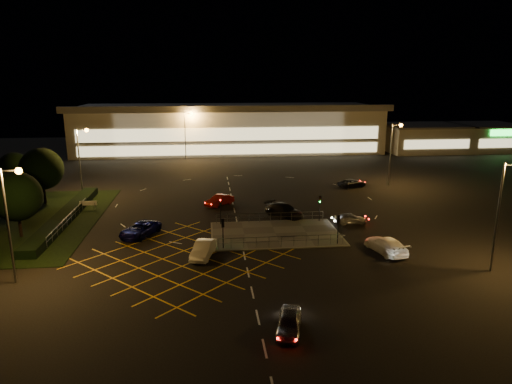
{
  "coord_description": "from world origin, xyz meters",
  "views": [
    {
      "loc": [
        -5.36,
        -50.02,
        17.05
      ],
      "look_at": [
        1.07,
        9.71,
        2.0
      ],
      "focal_mm": 32.0,
      "sensor_mm": 36.0,
      "label": 1
    }
  ],
  "objects": [
    {
      "name": "supermarket",
      "position": [
        0.0,
        61.95,
        5.31
      ],
      "size": [
        72.0,
        26.5,
        10.5
      ],
      "color": "beige",
      "rests_on": "ground"
    },
    {
      "name": "signal_se",
      "position": [
        8.0,
        -5.99,
        2.37
      ],
      "size": [
        0.28,
        0.3,
        3.15
      ],
      "rotation": [
        0.0,
        0.0,
        3.14
      ],
      "color": "black",
      "rests_on": "pedestrian_island"
    },
    {
      "name": "streetlight_sw",
      "position": [
        -21.56,
        -12.0,
        6.56
      ],
      "size": [
        1.78,
        0.56,
        10.03
      ],
      "color": "slate",
      "rests_on": "ground"
    },
    {
      "name": "pedestrian_island",
      "position": [
        2.0,
        -2.0,
        0.06
      ],
      "size": [
        14.0,
        9.0,
        0.12
      ],
      "primitive_type": "cube",
      "color": "#4C4944",
      "rests_on": "ground"
    },
    {
      "name": "car_far_dkgrey",
      "position": [
        4.13,
        4.72,
        0.79
      ],
      "size": [
        5.19,
        5.63,
        1.59
      ],
      "primitive_type": "imported",
      "rotation": [
        0.0,
        0.0,
        0.69
      ],
      "color": "black",
      "rests_on": "ground"
    },
    {
      "name": "ground",
      "position": [
        0.0,
        0.0,
        0.0
      ],
      "size": [
        180.0,
        180.0,
        0.0
      ],
      "primitive_type": "plane",
      "color": "black",
      "rests_on": "ground"
    },
    {
      "name": "tree_c",
      "position": [
        -28.0,
        14.0,
        4.95
      ],
      "size": [
        5.76,
        5.76,
        7.84
      ],
      "color": "black",
      "rests_on": "ground"
    },
    {
      "name": "car_approach_white",
      "position": [
        12.21,
        -8.62,
        0.79
      ],
      "size": [
        3.38,
        5.82,
        1.58
      ],
      "primitive_type": "imported",
      "rotation": [
        0.0,
        0.0,
        3.37
      ],
      "color": "white",
      "rests_on": "ground"
    },
    {
      "name": "signal_sw",
      "position": [
        -4.0,
        -5.99,
        2.37
      ],
      "size": [
        0.28,
        0.3,
        3.15
      ],
      "rotation": [
        0.0,
        0.0,
        3.14
      ],
      "color": "black",
      "rests_on": "pedestrian_island"
    },
    {
      "name": "signal_ne",
      "position": [
        8.0,
        1.99,
        2.37
      ],
      "size": [
        0.28,
        0.3,
        3.15
      ],
      "color": "black",
      "rests_on": "pedestrian_island"
    },
    {
      "name": "tree_e",
      "position": [
        -26.0,
        0.0,
        4.64
      ],
      "size": [
        5.4,
        5.4,
        7.35
      ],
      "color": "black",
      "rests_on": "ground"
    },
    {
      "name": "grass_verge",
      "position": [
        -28.0,
        6.0,
        0.04
      ],
      "size": [
        18.0,
        30.0,
        0.08
      ],
      "primitive_type": "cube",
      "color": "black",
      "rests_on": "ground"
    },
    {
      "name": "car_east_grey",
      "position": [
        17.64,
        19.27,
        0.65
      ],
      "size": [
        5.14,
        3.61,
        1.3
      ],
      "primitive_type": "imported",
      "rotation": [
        0.0,
        0.0,
        1.91
      ],
      "color": "black",
      "rests_on": "ground"
    },
    {
      "name": "signal_nw",
      "position": [
        -4.0,
        1.99,
        2.37
      ],
      "size": [
        0.28,
        0.3,
        3.15
      ],
      "color": "black",
      "rests_on": "pedestrian_island"
    },
    {
      "name": "car_left_blue",
      "position": [
        -13.02,
        -0.95,
        0.76
      ],
      "size": [
        4.76,
        5.99,
        1.51
      ],
      "primitive_type": "imported",
      "rotation": [
        0.0,
        0.0,
        5.8
      ],
      "color": "#0C0E4D",
      "rests_on": "ground"
    },
    {
      "name": "streetlight_se",
      "position": [
        20.44,
        -14.0,
        6.56
      ],
      "size": [
        1.78,
        0.56,
        10.03
      ],
      "color": "slate",
      "rests_on": "ground"
    },
    {
      "name": "retail_unit_b",
      "position": [
        62.0,
        53.96,
        3.22
      ],
      "size": [
        14.8,
        14.8,
        6.35
      ],
      "color": "beige",
      "rests_on": "ground"
    },
    {
      "name": "car_right_silver",
      "position": [
        11.5,
        0.77,
        0.66
      ],
      "size": [
        3.88,
        1.61,
        1.32
      ],
      "primitive_type": "imported",
      "rotation": [
        0.0,
        0.0,
        1.58
      ],
      "color": "#ACB0B4",
      "rests_on": "ground"
    },
    {
      "name": "car_queue_white",
      "position": [
        -6.01,
        -7.84,
        0.77
      ],
      "size": [
        2.74,
        4.93,
        1.54
      ],
      "primitive_type": "imported",
      "rotation": [
        0.0,
        0.0,
        6.03
      ],
      "color": "silver",
      "rests_on": "ground"
    },
    {
      "name": "retail_unit_a",
      "position": [
        46.0,
        53.97,
        3.21
      ],
      "size": [
        18.8,
        14.8,
        6.35
      ],
      "color": "beige",
      "rests_on": "ground"
    },
    {
      "name": "streetlight_ne",
      "position": [
        24.44,
        20.0,
        6.56
      ],
      "size": [
        1.78,
        0.56,
        10.03
      ],
      "color": "slate",
      "rests_on": "ground"
    },
    {
      "name": "tree_d",
      "position": [
        -34.0,
        20.0,
        4.02
      ],
      "size": [
        4.68,
        4.68,
        6.37
      ],
      "color": "black",
      "rests_on": "ground"
    },
    {
      "name": "streetlight_nw",
      "position": [
        -23.56,
        18.0,
        6.56
      ],
      "size": [
        1.78,
        0.56,
        10.03
      ],
      "color": "slate",
      "rests_on": "ground"
    },
    {
      "name": "hedge",
      "position": [
        -23.0,
        6.0,
        0.5
      ],
      "size": [
        2.0,
        26.0,
        1.0
      ],
      "primitive_type": "cube",
      "color": "black",
      "rests_on": "ground"
    },
    {
      "name": "streetlight_far_left",
      "position": [
        -9.56,
        48.0,
        6.56
      ],
      "size": [
        1.78,
        0.56,
        10.03
      ],
      "color": "slate",
      "rests_on": "ground"
    },
    {
      "name": "car_near_silver",
      "position": [
        -0.07,
        -22.16,
        0.7
      ],
      "size": [
        2.61,
        4.41,
        1.41
      ],
      "primitive_type": "imported",
      "rotation": [
        0.0,
        0.0,
        6.04
      ],
      "color": "#9D9EA3",
      "rests_on": "ground"
    },
    {
      "name": "car_circ_red",
      "position": [
        -3.9,
        10.62,
        0.73
      ],
      "size": [
        4.28,
        4.14,
        1.46
      ],
      "primitive_type": "imported",
      "rotation": [
        0.0,
        0.0,
        5.46
      ],
      "color": "maroon",
      "rests_on": "ground"
    },
    {
      "name": "streetlight_far_right",
      "position": [
        30.44,
        50.0,
        6.56
      ],
      "size": [
        1.78,
        0.56,
        10.03
      ],
      "color": "slate",
      "rests_on": "ground"
    }
  ]
}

